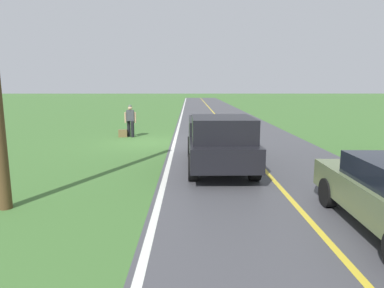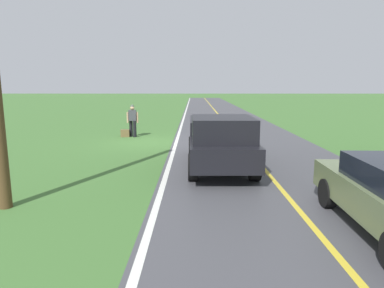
# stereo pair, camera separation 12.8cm
# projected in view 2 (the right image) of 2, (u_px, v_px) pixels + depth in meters

# --- Properties ---
(ground_plane) EXTENTS (200.00, 200.00, 0.00)m
(ground_plane) POSITION_uv_depth(u_px,v_px,m) (150.00, 142.00, 16.39)
(ground_plane) COLOR #427033
(road_surface) EXTENTS (6.82, 120.00, 0.00)m
(road_surface) POSITION_uv_depth(u_px,v_px,m) (242.00, 142.00, 16.37)
(road_surface) COLOR #47474C
(road_surface) RESTS_ON ground
(lane_edge_line) EXTENTS (0.16, 117.60, 0.00)m
(lane_edge_line) POSITION_uv_depth(u_px,v_px,m) (176.00, 142.00, 16.39)
(lane_edge_line) COLOR silver
(lane_edge_line) RESTS_ON ground
(lane_centre_line) EXTENTS (0.14, 117.60, 0.00)m
(lane_centre_line) POSITION_uv_depth(u_px,v_px,m) (242.00, 142.00, 16.37)
(lane_centre_line) COLOR gold
(lane_centre_line) RESTS_ON ground
(hitchhiker_walking) EXTENTS (0.62, 0.51, 1.75)m
(hitchhiker_walking) POSITION_uv_depth(u_px,v_px,m) (133.00, 119.00, 18.06)
(hitchhiker_walking) COLOR black
(hitchhiker_walking) RESTS_ON ground
(suitcase_carried) EXTENTS (0.48, 0.24, 0.41)m
(suitcase_carried) POSITION_uv_depth(u_px,v_px,m) (125.00, 133.00, 18.09)
(suitcase_carried) COLOR brown
(suitcase_carried) RESTS_ON ground
(pickup_truck_passing) EXTENTS (2.14, 5.42, 1.82)m
(pickup_truck_passing) POSITION_uv_depth(u_px,v_px,m) (220.00, 140.00, 11.08)
(pickup_truck_passing) COLOR black
(pickup_truck_passing) RESTS_ON ground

